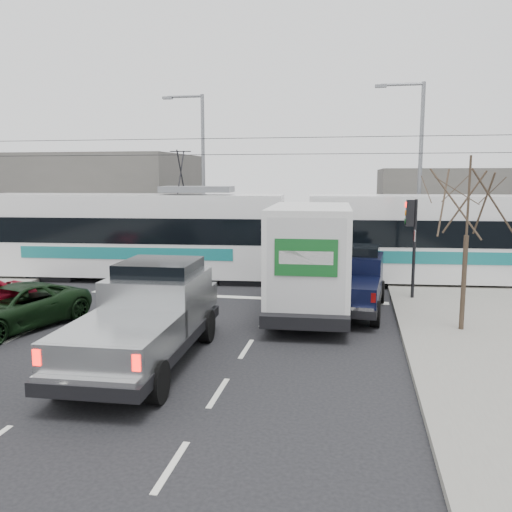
% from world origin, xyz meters
% --- Properties ---
extents(ground, '(120.00, 120.00, 0.00)m').
position_xyz_m(ground, '(0.00, 0.00, 0.00)').
color(ground, black).
rests_on(ground, ground).
extents(rails, '(60.00, 1.60, 0.03)m').
position_xyz_m(rails, '(0.00, 10.00, 0.01)').
color(rails, '#33302D').
rests_on(rails, ground).
extents(building_left, '(14.00, 10.00, 6.00)m').
position_xyz_m(building_left, '(-14.00, 22.00, 3.00)').
color(building_left, '#65605B').
rests_on(building_left, ground).
extents(building_right, '(12.00, 10.00, 5.00)m').
position_xyz_m(building_right, '(12.00, 24.00, 2.50)').
color(building_right, '#65605B').
rests_on(building_right, ground).
extents(bare_tree, '(2.40, 2.40, 5.00)m').
position_xyz_m(bare_tree, '(7.60, 2.50, 3.79)').
color(bare_tree, '#47382B').
rests_on(bare_tree, ground).
extents(traffic_signal, '(0.44, 0.44, 3.60)m').
position_xyz_m(traffic_signal, '(6.47, 6.50, 2.74)').
color(traffic_signal, black).
rests_on(traffic_signal, ground).
extents(street_lamp_near, '(2.38, 0.25, 9.00)m').
position_xyz_m(street_lamp_near, '(7.31, 14.00, 5.11)').
color(street_lamp_near, slate).
rests_on(street_lamp_near, ground).
extents(street_lamp_far, '(2.38, 0.25, 9.00)m').
position_xyz_m(street_lamp_far, '(-4.19, 16.00, 5.11)').
color(street_lamp_far, slate).
rests_on(street_lamp_far, ground).
extents(catenary, '(60.00, 0.20, 7.00)m').
position_xyz_m(catenary, '(0.00, 10.00, 3.88)').
color(catenary, black).
rests_on(catenary, ground).
extents(tram, '(27.61, 5.03, 5.61)m').
position_xyz_m(tram, '(1.90, 9.46, 1.99)').
color(tram, white).
rests_on(tram, ground).
extents(silver_pickup, '(2.53, 6.64, 2.39)m').
position_xyz_m(silver_pickup, '(-0.50, -1.25, 1.19)').
color(silver_pickup, black).
rests_on(silver_pickup, ground).
extents(box_truck, '(2.77, 7.36, 3.63)m').
position_xyz_m(box_truck, '(3.04, 4.19, 1.79)').
color(box_truck, black).
rests_on(box_truck, ground).
extents(navy_pickup, '(2.34, 5.24, 2.15)m').
position_xyz_m(navy_pickup, '(4.47, 4.85, 1.06)').
color(navy_pickup, black).
rests_on(navy_pickup, ground).
extents(green_car, '(3.50, 5.15, 1.31)m').
position_xyz_m(green_car, '(-5.59, 0.62, 0.66)').
color(green_car, black).
rests_on(green_car, ground).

